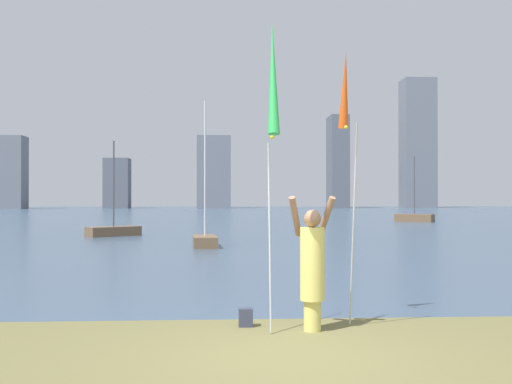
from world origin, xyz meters
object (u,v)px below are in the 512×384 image
(person, at_px, (312,264))
(sailboat_7, at_px, (205,239))
(kite_flag_left, at_px, (273,83))
(sailboat_2, at_px, (414,217))
(sailboat_4, at_px, (114,230))
(kite_flag_right, at_px, (345,97))
(bag, at_px, (246,317))

(person, relative_size, sailboat_7, 0.34)
(kite_flag_left, distance_m, sailboat_2, 40.87)
(person, xyz_separation_m, sailboat_4, (-6.63, 21.36, -0.66))
(kite_flag_left, relative_size, sailboat_2, 0.84)
(kite_flag_right, bearing_deg, sailboat_7, 100.31)
(sailboat_2, bearing_deg, person, -110.00)
(kite_flag_right, relative_size, sailboat_2, 0.81)
(kite_flag_left, height_order, bag, kite_flag_left)
(kite_flag_right, xyz_separation_m, bag, (-1.55, -0.29, -3.32))
(kite_flag_left, xyz_separation_m, sailboat_7, (-1.34, 15.24, -3.15))
(sailboat_2, height_order, sailboat_7, sailboat_7)
(person, height_order, sailboat_2, sailboat_2)
(kite_flag_right, bearing_deg, person, -133.92)
(bag, distance_m, sailboat_4, 21.78)
(sailboat_4, bearing_deg, kite_flag_right, -70.76)
(person, bearing_deg, kite_flag_right, 57.39)
(kite_flag_left, bearing_deg, kite_flag_right, 43.55)
(kite_flag_right, relative_size, sailboat_7, 0.74)
(person, height_order, bag, person)
(sailboat_2, bearing_deg, kite_flag_left, -110.56)
(kite_flag_left, distance_m, sailboat_4, 22.92)
(kite_flag_right, distance_m, sailboat_2, 39.37)
(person, bearing_deg, sailboat_4, 118.55)
(person, bearing_deg, sailboat_2, 81.31)
(kite_flag_left, height_order, sailboat_7, sailboat_7)
(sailboat_4, bearing_deg, bag, -74.86)
(person, bearing_deg, kite_flag_left, -127.90)
(bag, distance_m, sailboat_2, 40.06)
(person, xyz_separation_m, bag, (-0.94, 0.34, -0.81))
(kite_flag_right, bearing_deg, kite_flag_left, -136.45)
(kite_flag_right, height_order, sailboat_2, sailboat_2)
(sailboat_4, bearing_deg, person, -72.77)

